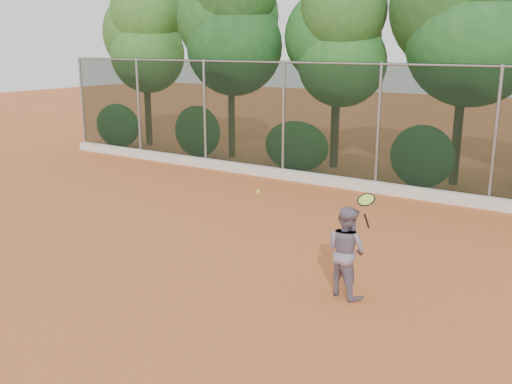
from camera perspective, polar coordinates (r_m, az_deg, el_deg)
The scene contains 7 objects.
ground at distance 10.35m, azimuth -3.09°, elevation -7.87°, with size 80.00×80.00×0.00m, color #C1602D.
concrete_curb at distance 16.03m, azimuth 11.59°, elevation 0.52°, with size 24.00×0.20×0.30m, color silver.
tennis_player at distance 9.25m, azimuth 9.01°, elevation -5.88°, with size 0.72×0.56×1.49m, color slate.
chainlink_fence at distance 15.88m, azimuth 12.15°, elevation 6.64°, with size 24.09×0.09×3.50m.
foliage_backdrop at distance 17.80m, azimuth 13.36°, elevation 15.60°, with size 23.70×3.63×7.55m.
tennis_racket at distance 8.69m, azimuth 10.97°, elevation -1.01°, with size 0.30×0.29×0.56m.
tennis_ball_in_flight at distance 9.85m, azimuth 0.23°, elevation 0.03°, with size 0.06×0.06×0.06m.
Camera 1 is at (5.75, -7.66, 3.93)m, focal length 40.00 mm.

